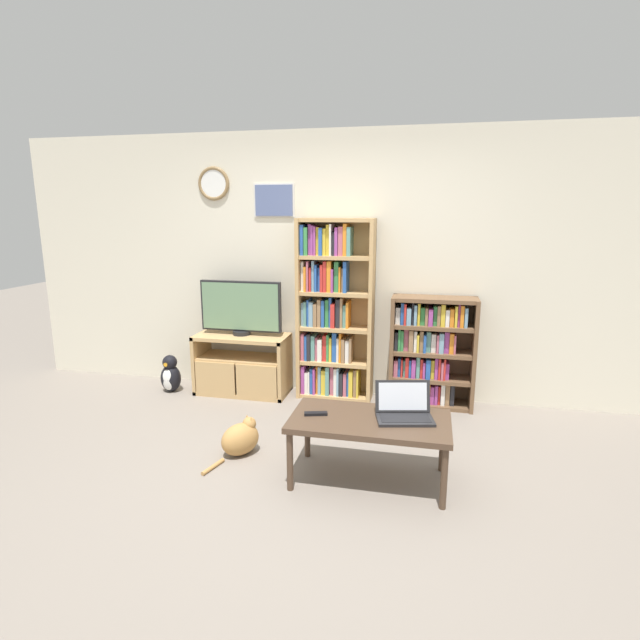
{
  "coord_description": "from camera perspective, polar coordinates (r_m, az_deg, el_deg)",
  "views": [
    {
      "loc": [
        0.9,
        -2.99,
        1.85
      ],
      "look_at": [
        0.01,
        1.01,
        0.94
      ],
      "focal_mm": 28.0,
      "sensor_mm": 36.0,
      "label": 1
    }
  ],
  "objects": [
    {
      "name": "laptop",
      "position": [
        3.5,
        9.57,
        -10.05
      ],
      "size": [
        0.42,
        0.34,
        0.24
      ],
      "rotation": [
        0.0,
        0.0,
        0.22
      ],
      "color": "#232326",
      "rests_on": "coffee_table"
    },
    {
      "name": "television",
      "position": [
        5.06,
        -9.04,
        1.41
      ],
      "size": [
        0.84,
        0.18,
        0.55
      ],
      "color": "black",
      "rests_on": "tv_stand"
    },
    {
      "name": "tv_stand",
      "position": [
        5.17,
        -8.9,
        -5.02
      ],
      "size": [
        0.94,
        0.42,
        0.61
      ],
      "color": "tan",
      "rests_on": "ground_plane"
    },
    {
      "name": "bookshelf_tall",
      "position": [
        4.89,
        1.32,
        0.78
      ],
      "size": [
        0.74,
        0.27,
        1.77
      ],
      "color": "tan",
      "rests_on": "ground_plane"
    },
    {
      "name": "wall_back",
      "position": [
        4.98,
        1.97,
        6.22
      ],
      "size": [
        6.77,
        0.09,
        2.6
      ],
      "color": "beige",
      "rests_on": "ground_plane"
    },
    {
      "name": "bookshelf_short",
      "position": [
        4.87,
        12.32,
        -3.58
      ],
      "size": [
        0.79,
        0.31,
        1.06
      ],
      "color": "brown",
      "rests_on": "ground_plane"
    },
    {
      "name": "penguin_figurine",
      "position": [
        5.42,
        -16.74,
        -6.05
      ],
      "size": [
        0.21,
        0.19,
        0.39
      ],
      "color": "black",
      "rests_on": "ground_plane"
    },
    {
      "name": "remote_near_laptop",
      "position": [
        3.51,
        -0.48,
        -10.65
      ],
      "size": [
        0.17,
        0.09,
        0.02
      ],
      "rotation": [
        0.0,
        0.0,
        1.84
      ],
      "color": "black",
      "rests_on": "coffee_table"
    },
    {
      "name": "coffee_table",
      "position": [
        3.5,
        5.7,
        -11.84
      ],
      "size": [
        1.08,
        0.57,
        0.46
      ],
      "color": "#4C3828",
      "rests_on": "ground_plane"
    },
    {
      "name": "cat",
      "position": [
        3.99,
        -8.98,
        -13.21
      ],
      "size": [
        0.35,
        0.56,
        0.29
      ],
      "rotation": [
        0.0,
        0.0,
        -0.65
      ],
      "color": "#B78447",
      "rests_on": "ground_plane"
    },
    {
      "name": "ground_plane",
      "position": [
        3.63,
        -3.79,
        -18.16
      ],
      "size": [
        18.0,
        18.0,
        0.0
      ],
      "primitive_type": "plane",
      "color": "gray"
    }
  ]
}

